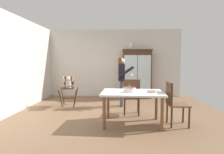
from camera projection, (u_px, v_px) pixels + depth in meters
The scene contains 12 objects.
ground_plane at pixel (110, 114), 4.98m from camera, with size 6.24×6.24×0.00m, color brown.
wall_back at pixel (114, 63), 7.49m from camera, with size 5.32×0.06×2.70m, color beige.
wall_left at pixel (14, 64), 5.00m from camera, with size 0.06×5.32×2.70m, color beige.
china_cabinet at pixel (137, 74), 7.21m from camera, with size 1.15×0.48×1.89m.
ceramic_vase at pixel (130, 46), 7.14m from camera, with size 0.13×0.13×0.27m.
high_chair_with_toddler at pixel (68, 86), 5.87m from camera, with size 0.66×0.75×0.95m.
adult_person at pixel (122, 76), 5.82m from camera, with size 0.51×0.49×1.53m.
dining_table at pixel (132, 96), 4.14m from camera, with size 1.40×1.00×0.74m.
birthday_cake at pixel (129, 90), 4.10m from camera, with size 0.28×0.28×0.19m.
serving_bowl at pixel (151, 91), 4.03m from camera, with size 0.18×0.18×0.06m, color #C6AD93.
dining_chair_far_side at pixel (132, 94), 4.84m from camera, with size 0.46×0.46×0.96m.
dining_chair_right_end at pixel (173, 101), 4.07m from camera, with size 0.45×0.45×0.96m.
Camera 1 is at (0.29, -4.87, 1.42)m, focal length 29.54 mm.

